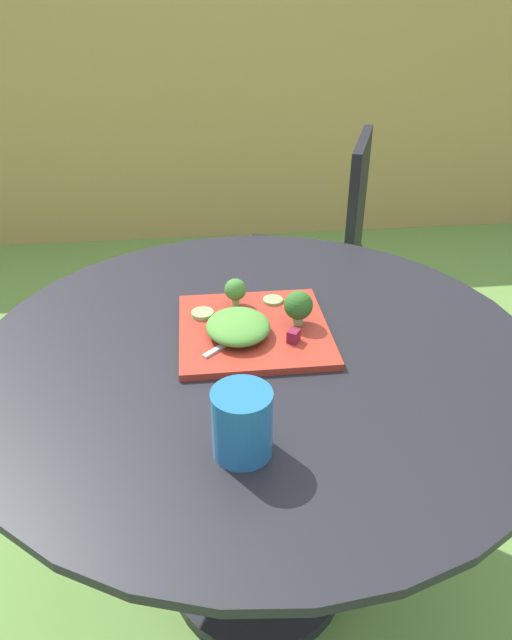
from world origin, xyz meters
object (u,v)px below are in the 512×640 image
Objects in this scene: patio_chair at (322,245)px; salad_plate at (254,330)px; fork at (239,336)px; drinking_glass at (242,426)px.

patio_chair reaches higher than salad_plate.
salad_plate is 0.05m from fork.
fork is (0.02, 0.29, -0.03)m from drinking_glass.
patio_chair is 0.98m from fork.
patio_chair is 7.14× the size of fork.
patio_chair is at bearing 71.65° from drinking_glass.
drinking_glass is (-0.39, -1.18, 0.23)m from patio_chair.
salad_plate is 2.73× the size of drinking_glass.
drinking_glass reaches higher than fork.
drinking_glass is at bearing -99.25° from salad_plate.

